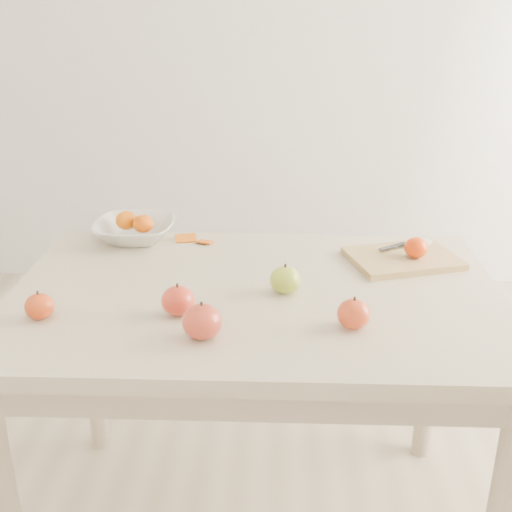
{
  "coord_description": "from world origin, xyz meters",
  "views": [
    {
      "loc": [
        0.05,
        -1.42,
        1.42
      ],
      "look_at": [
        0.0,
        0.05,
        0.82
      ],
      "focal_mm": 45.0,
      "sensor_mm": 36.0,
      "label": 1
    }
  ],
  "objects": [
    {
      "name": "board_tangerine",
      "position": [
        0.42,
        0.19,
        0.8
      ],
      "size": [
        0.06,
        0.06,
        0.05
      ],
      "primitive_type": "ellipsoid",
      "color": "#CA3807",
      "rests_on": "cutting_board"
    },
    {
      "name": "paring_knife",
      "position": [
        0.44,
        0.27,
        0.78
      ],
      "size": [
        0.16,
        0.09,
        0.01
      ],
      "color": "white",
      "rests_on": "cutting_board"
    },
    {
      "name": "apple_green",
      "position": [
        0.07,
        -0.01,
        0.78
      ],
      "size": [
        0.07,
        0.07,
        0.07
      ],
      "primitive_type": "ellipsoid",
      "color": "olive",
      "rests_on": "table"
    },
    {
      "name": "fruit_bowl",
      "position": [
        -0.37,
        0.34,
        0.78
      ],
      "size": [
        0.23,
        0.23,
        0.06
      ],
      "primitive_type": "imported",
      "color": "silver",
      "rests_on": "table"
    },
    {
      "name": "apple_red_e",
      "position": [
        0.22,
        -0.18,
        0.78
      ],
      "size": [
        0.07,
        0.07,
        0.07
      ],
      "primitive_type": "ellipsoid",
      "color": "#A61311",
      "rests_on": "table"
    },
    {
      "name": "cutting_board",
      "position": [
        0.39,
        0.2,
        0.76
      ],
      "size": [
        0.33,
        0.28,
        0.02
      ],
      "primitive_type": "cube",
      "rotation": [
        0.0,
        0.0,
        0.29
      ],
      "color": "tan",
      "rests_on": "table"
    },
    {
      "name": "orange_peel_a",
      "position": [
        -0.22,
        0.34,
        0.75
      ],
      "size": [
        0.07,
        0.06,
        0.01
      ],
      "primitive_type": "cube",
      "rotation": [
        0.21,
        0.0,
        0.24
      ],
      "color": "#D25F0E",
      "rests_on": "table"
    },
    {
      "name": "bowl_tangerine_near",
      "position": [
        -0.39,
        0.35,
        0.81
      ],
      "size": [
        0.06,
        0.06,
        0.06
      ],
      "primitive_type": "ellipsoid",
      "color": "orange",
      "rests_on": "fruit_bowl"
    },
    {
      "name": "apple_red_b",
      "position": [
        -0.17,
        -0.13,
        0.78
      ],
      "size": [
        0.08,
        0.08,
        0.07
      ],
      "primitive_type": "ellipsoid",
      "color": "#A71010",
      "rests_on": "table"
    },
    {
      "name": "orange_peel_b",
      "position": [
        -0.16,
        0.31,
        0.75
      ],
      "size": [
        0.05,
        0.05,
        0.01
      ],
      "primitive_type": "cube",
      "rotation": [
        -0.14,
        0.0,
        -0.33
      ],
      "color": "#C5500D",
      "rests_on": "table"
    },
    {
      "name": "bowl_tangerine_far",
      "position": [
        -0.34,
        0.32,
        0.81
      ],
      "size": [
        0.06,
        0.06,
        0.05
      ],
      "primitive_type": "ellipsoid",
      "color": "#D85907",
      "rests_on": "fruit_bowl"
    },
    {
      "name": "apple_red_d",
      "position": [
        -0.47,
        -0.16,
        0.78
      ],
      "size": [
        0.07,
        0.07,
        0.06
      ],
      "primitive_type": "ellipsoid",
      "color": "maroon",
      "rests_on": "table"
    },
    {
      "name": "table",
      "position": [
        0.0,
        0.0,
        0.65
      ],
      "size": [
        1.2,
        0.8,
        0.75
      ],
      "color": "beige",
      "rests_on": "ground"
    },
    {
      "name": "apple_red_c",
      "position": [
        -0.1,
        -0.24,
        0.79
      ],
      "size": [
        0.08,
        0.08,
        0.08
      ],
      "primitive_type": "ellipsoid",
      "color": "maroon",
      "rests_on": "table"
    }
  ]
}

